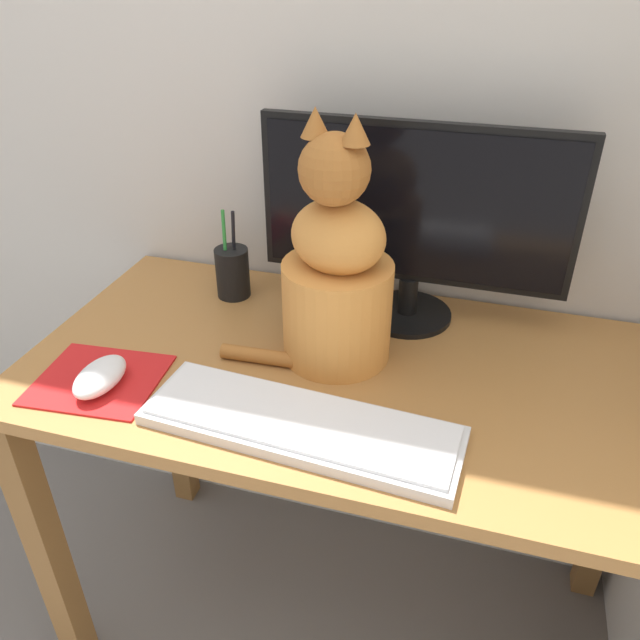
# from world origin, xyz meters

# --- Properties ---
(ground_plane) EXTENTS (12.00, 12.00, 0.00)m
(ground_plane) POSITION_xyz_m (0.00, 0.00, 0.00)
(ground_plane) COLOR slate
(desk) EXTENTS (1.12, 0.57, 0.71)m
(desk) POSITION_xyz_m (0.00, 0.00, 0.59)
(desk) COLOR #A87038
(desk) RESTS_ON ground_plane
(monitor) EXTENTS (0.55, 0.17, 0.37)m
(monitor) POSITION_xyz_m (0.05, 0.19, 0.92)
(monitor) COLOR black
(monitor) RESTS_ON desk
(keyboard) EXTENTS (0.48, 0.18, 0.02)m
(keyboard) POSITION_xyz_m (-0.04, -0.18, 0.72)
(keyboard) COLOR silver
(keyboard) RESTS_ON desk
(mousepad_left) EXTENTS (0.21, 0.19, 0.00)m
(mousepad_left) POSITION_xyz_m (-0.39, -0.16, 0.71)
(mousepad_left) COLOR red
(mousepad_left) RESTS_ON desk
(computer_mouse_left) EXTENTS (0.07, 0.11, 0.04)m
(computer_mouse_left) POSITION_xyz_m (-0.38, -0.17, 0.74)
(computer_mouse_left) COLOR white
(computer_mouse_left) RESTS_ON mousepad_left
(cat) EXTENTS (0.30, 0.23, 0.42)m
(cat) POSITION_xyz_m (-0.04, 0.03, 0.87)
(cat) COLOR #D6893D
(cat) RESTS_ON desk
(pen_cup) EXTENTS (0.07, 0.07, 0.18)m
(pen_cup) POSITION_xyz_m (-0.30, 0.17, 0.76)
(pen_cup) COLOR black
(pen_cup) RESTS_ON desk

